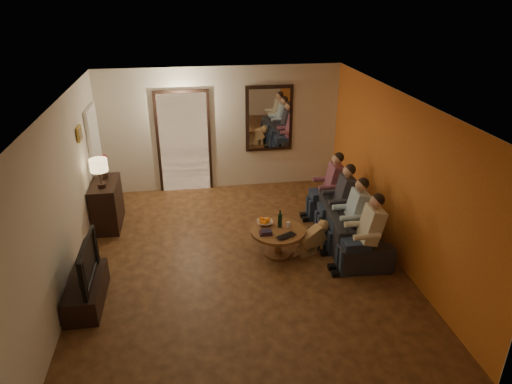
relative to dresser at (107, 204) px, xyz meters
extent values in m
cube|color=#3A200F|center=(2.25, -1.55, -0.43)|extent=(5.00, 6.00, 0.01)
cube|color=white|center=(2.25, -1.55, 2.17)|extent=(5.00, 6.00, 0.01)
cube|color=beige|center=(2.25, 1.45, 0.87)|extent=(5.00, 0.02, 2.60)
cube|color=beige|center=(2.25, -4.55, 0.87)|extent=(5.00, 0.02, 2.60)
cube|color=beige|center=(-0.25, -1.55, 0.87)|extent=(0.02, 6.00, 2.60)
cube|color=beige|center=(4.75, -1.55, 0.87)|extent=(0.02, 6.00, 2.60)
cube|color=#CE6423|center=(4.74, -1.55, 0.87)|extent=(0.01, 6.00, 2.60)
cube|color=#FFE0A5|center=(1.45, 1.43, 0.62)|extent=(1.00, 0.06, 2.10)
cube|color=black|center=(1.45, 1.42, 0.62)|extent=(1.12, 0.04, 2.22)
cube|color=silver|center=(1.70, 1.44, 0.47)|extent=(0.45, 0.03, 1.70)
cube|color=black|center=(3.25, 1.41, 1.07)|extent=(1.00, 0.05, 1.40)
cube|color=white|center=(3.25, 1.38, 1.07)|extent=(0.86, 0.02, 1.26)
cube|color=white|center=(-0.21, 0.75, 0.59)|extent=(0.06, 0.85, 2.04)
cube|color=#B28C33|center=(-0.22, -0.25, 1.42)|extent=(0.03, 0.28, 0.24)
cube|color=brown|center=(-0.21, -0.25, 1.42)|extent=(0.01, 0.22, 0.18)
cube|color=black|center=(0.00, 0.00, 0.00)|extent=(0.45, 0.96, 0.85)
cube|color=black|center=(0.00, -2.30, -0.24)|extent=(0.45, 1.10, 0.37)
imported|color=black|center=(0.00, -2.30, 0.23)|extent=(1.02, 0.13, 0.59)
imported|color=black|center=(4.20, -1.24, -0.11)|extent=(2.23, 1.03, 0.63)
cylinder|color=brown|center=(2.88, -1.47, -0.20)|extent=(1.11, 1.11, 0.45)
imported|color=white|center=(2.70, -1.25, 0.06)|extent=(0.26, 0.26, 0.06)
cylinder|color=silver|center=(3.06, -1.42, 0.07)|extent=(0.06, 0.06, 0.10)
imported|color=black|center=(2.98, -1.75, 0.04)|extent=(0.39, 0.34, 0.03)
camera|label=1|loc=(1.52, -7.79, 3.64)|focal=32.00mm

